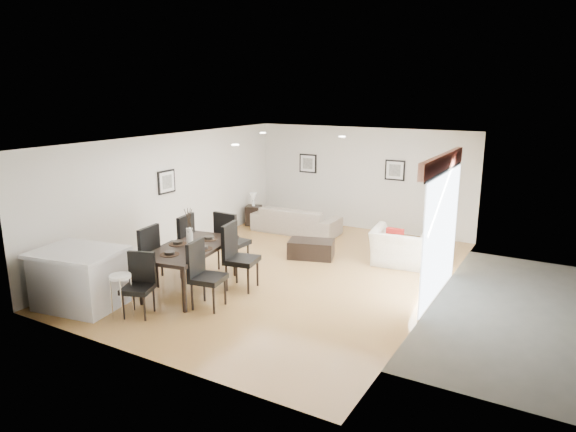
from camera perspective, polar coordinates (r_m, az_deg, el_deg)
The scene contains 26 objects.
ground at distance 10.60m, azimuth -0.15°, elevation -6.24°, with size 8.00×8.00×0.00m, color tan.
wall_back at distance 13.76m, azimuth 8.21°, elevation 4.12°, with size 6.00×0.04×2.70m, color silver.
wall_front at distance 7.16m, azimuth -16.40°, elevation -5.38°, with size 6.00×0.04×2.70m, color silver.
wall_left at distance 11.96m, azimuth -12.72°, elevation 2.47°, with size 0.04×8.00×2.70m, color silver.
wall_right at distance 9.14m, azimuth 16.39°, elevation -1.24°, with size 0.04×8.00×2.70m, color silver.
ceiling at distance 10.00m, azimuth -0.16°, elevation 8.45°, with size 6.00×8.00×0.02m, color white.
sofa at distance 13.40m, azimuth 0.90°, elevation -0.43°, with size 2.29×0.90×0.67m, color #A09382.
armchair at distance 11.19m, azimuth 12.43°, elevation -3.37°, with size 1.20×1.05×0.78m, color white.
dining_table at distance 9.65m, azimuth -10.78°, elevation -3.83°, with size 1.29×2.13×0.83m.
dining_chair_wnear at distance 9.79m, azimuth -15.73°, elevation -4.20°, with size 0.62×0.62×1.25m.
dining_chair_wfar at distance 10.48m, azimuth -11.84°, elevation -2.77°, with size 0.65×0.65×1.25m.
dining_chair_enear at distance 8.88m, azimuth -9.45°, elevation -6.01°, with size 0.60×0.60×1.17m.
dining_chair_efar at distance 9.61m, azimuth -5.74°, elevation -4.06°, with size 0.65×0.65×1.24m.
dining_chair_head at distance 8.87m, azimuth -16.15°, elevation -6.88°, with size 0.60×0.60×1.04m.
dining_chair_foot at distance 10.59m, azimuth -6.50°, elevation -2.41°, with size 0.58×0.58×1.24m.
vase at distance 9.54m, azimuth -10.89°, elevation -1.64°, with size 0.94×1.44×0.73m.
coffee_table at distance 11.44m, azimuth 2.59°, elevation -3.69°, with size 0.98×0.59×0.39m, color black.
side_table at distance 14.21m, azimuth -3.84°, elevation 0.08°, with size 0.40×0.40×0.53m, color black.
table_lamp at distance 14.10m, azimuth -3.87°, elevation 2.07°, with size 0.19×0.19×0.37m.
cushion at distance 11.06m, azimuth 11.77°, elevation -2.27°, with size 0.36×0.11×0.36m, color maroon.
kitchen_island at distance 9.52m, azimuth -22.14°, elevation -6.40°, with size 1.60×1.32×1.01m.
bar_stool at distance 8.74m, azimuth -18.12°, elevation -6.89°, with size 0.34×0.34×0.75m.
framed_print_back_left at distance 14.34m, azimuth 2.23°, elevation 5.86°, with size 0.52×0.04×0.52m.
framed_print_back_right at distance 13.38m, azimuth 11.80°, elevation 5.00°, with size 0.52×0.04×0.52m.
framed_print_left_wall at distance 11.74m, azimuth -13.34°, elevation 3.72°, with size 0.04×0.52×0.52m.
sliding_door at distance 9.36m, azimuth 16.69°, elevation 1.08°, with size 0.12×2.70×2.57m.
Camera 1 is at (4.97, -8.63, 3.64)m, focal length 32.00 mm.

